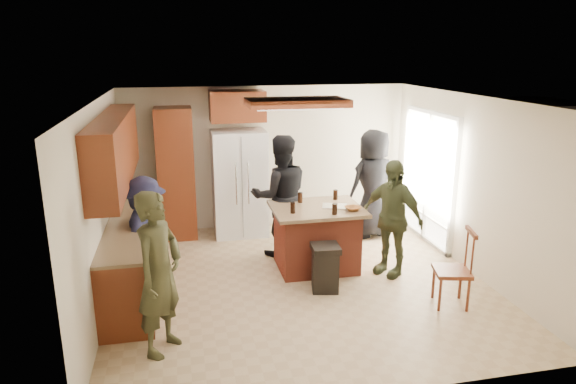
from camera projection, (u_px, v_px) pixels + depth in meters
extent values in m
plane|color=tan|center=(299.00, 282.00, 7.10)|extent=(5.00, 5.00, 0.00)
plane|color=white|center=(300.00, 99.00, 6.43)|extent=(5.00, 5.00, 0.00)
plane|color=beige|center=(267.00, 157.00, 9.12)|extent=(5.00, 0.00, 5.00)
plane|color=beige|center=(367.00, 273.00, 4.41)|extent=(5.00, 0.00, 5.00)
plane|color=beige|center=(101.00, 207.00, 6.26)|extent=(0.00, 5.00, 5.00)
plane|color=beige|center=(471.00, 185.00, 7.27)|extent=(0.00, 5.00, 5.00)
cube|color=white|center=(429.00, 178.00, 8.45)|extent=(0.02, 1.60, 2.10)
cube|color=white|center=(428.00, 178.00, 8.45)|extent=(0.08, 1.72, 2.10)
cube|color=maroon|center=(297.00, 102.00, 6.63)|extent=(1.30, 0.70, 0.10)
cube|color=white|center=(297.00, 107.00, 6.65)|extent=(1.10, 0.50, 0.02)
cube|color=olive|center=(504.00, 234.00, 9.05)|extent=(3.00, 3.00, 0.10)
cube|color=#593319|center=(524.00, 167.00, 9.48)|extent=(1.40, 1.60, 2.00)
imported|color=#373820|center=(159.00, 274.00, 5.27)|extent=(0.74, 0.79, 1.76)
imported|color=black|center=(281.00, 196.00, 7.82)|extent=(0.92, 0.58, 1.88)
imported|color=black|center=(373.00, 184.00, 8.63)|extent=(1.02, 0.79, 1.84)
imported|color=#3B4327|center=(391.00, 218.00, 7.16)|extent=(0.95, 1.09, 1.66)
imported|color=black|center=(146.00, 235.00, 6.66)|extent=(0.52, 1.02, 1.55)
cube|color=maroon|center=(134.00, 254.00, 6.92)|extent=(0.60, 3.00, 0.88)
cube|color=#846B4C|center=(131.00, 222.00, 6.79)|extent=(0.64, 3.00, 0.04)
cube|color=maroon|center=(115.00, 150.00, 6.50)|extent=(0.35, 3.00, 0.85)
cube|color=maroon|center=(176.00, 174.00, 8.55)|extent=(0.60, 0.60, 2.20)
cube|color=maroon|center=(237.00, 106.00, 8.47)|extent=(0.90, 0.60, 0.50)
cube|color=white|center=(240.00, 183.00, 8.74)|extent=(0.90, 0.72, 1.80)
cube|color=gray|center=(242.00, 189.00, 8.40)|extent=(0.01, 0.01, 1.71)
cylinder|color=silver|center=(236.00, 184.00, 8.33)|extent=(0.02, 0.02, 0.70)
cylinder|color=silver|center=(248.00, 183.00, 8.37)|extent=(0.02, 0.02, 0.70)
cube|color=maroon|center=(316.00, 239.00, 7.45)|extent=(1.10, 0.85, 0.88)
cube|color=#89704F|center=(317.00, 209.00, 7.32)|extent=(1.28, 1.03, 0.05)
cube|color=silver|center=(335.00, 206.00, 7.32)|extent=(0.41, 0.35, 0.02)
imported|color=brown|center=(353.00, 208.00, 7.16)|extent=(0.25, 0.25, 0.05)
cylinder|color=black|center=(293.00, 208.00, 7.03)|extent=(0.07, 0.07, 0.15)
cylinder|color=black|center=(300.00, 198.00, 7.52)|extent=(0.07, 0.07, 0.15)
cylinder|color=black|center=(335.00, 195.00, 7.66)|extent=(0.07, 0.07, 0.15)
cylinder|color=black|center=(335.00, 209.00, 6.97)|extent=(0.07, 0.07, 0.15)
cube|color=black|center=(325.00, 270.00, 6.80)|extent=(0.40, 0.40, 0.55)
cube|color=black|center=(326.00, 248.00, 6.71)|extent=(0.39, 0.39, 0.08)
cube|color=maroon|center=(452.00, 271.00, 6.35)|extent=(0.51, 0.51, 0.05)
cylinder|color=maroon|center=(440.00, 294.00, 6.25)|extent=(0.04, 0.04, 0.44)
cylinder|color=maroon|center=(468.00, 295.00, 6.24)|extent=(0.04, 0.04, 0.44)
cylinder|color=maroon|center=(433.00, 282.00, 6.58)|extent=(0.04, 0.04, 0.44)
cylinder|color=maroon|center=(460.00, 283.00, 6.57)|extent=(0.04, 0.04, 0.44)
cube|color=maroon|center=(472.00, 232.00, 6.20)|extent=(0.14, 0.40, 0.05)
cylinder|color=maroon|center=(473.00, 255.00, 6.15)|extent=(0.03, 0.03, 0.50)
cylinder|color=maroon|center=(467.00, 248.00, 6.38)|extent=(0.03, 0.03, 0.50)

